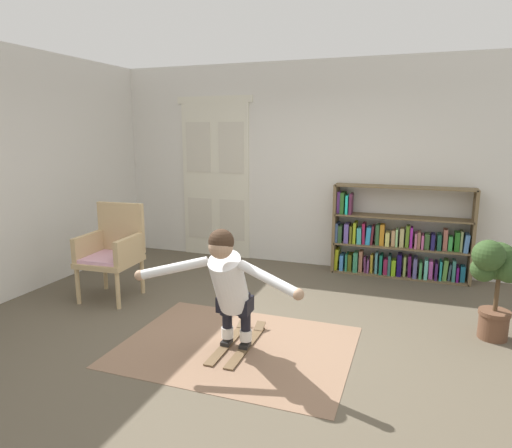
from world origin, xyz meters
The scene contains 10 objects.
ground_plane centered at (0.00, 0.00, 0.00)m, with size 7.20×7.20×0.00m, color brown.
back_wall centered at (0.00, 2.60, 1.45)m, with size 6.00×0.10×2.90m, color silver.
side_wall_left centered at (-3.00, 0.40, 1.45)m, with size 0.10×6.00×2.90m, color silver.
double_door centered at (-1.50, 2.54, 1.23)m, with size 1.22×0.05×2.45m.
rug centered at (-0.02, -0.26, 0.00)m, with size 2.07×1.57×0.01m, color #85664F.
bookshelf centered at (1.21, 2.39, 0.48)m, with size 1.79×0.30×1.23m.
wicker_chair centered at (-1.87, 0.46, 0.58)m, with size 0.63×0.63×1.10m.
potted_plant centered at (2.18, 0.73, 0.64)m, with size 0.46×0.47×0.97m.
skis_pair centered at (-0.02, -0.22, 0.02)m, with size 0.28×0.88×0.07m.
person_skier centered at (-0.02, -0.43, 0.68)m, with size 1.45×0.61×1.09m.
Camera 1 is at (1.44, -3.78, 1.93)m, focal length 31.62 mm.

